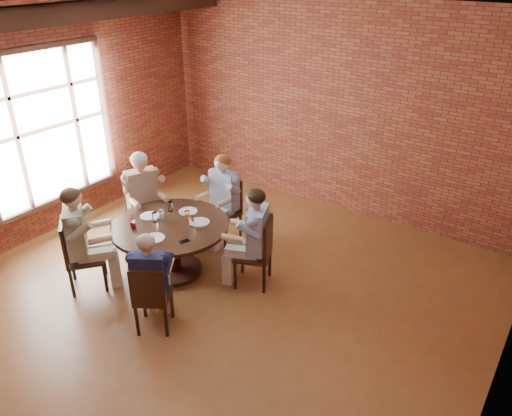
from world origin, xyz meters
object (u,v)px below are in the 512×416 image
Objects in this scene: dining_table at (171,239)px; chair_d at (77,252)px; diner_b at (222,199)px; diner_e at (151,282)px; diner_c at (144,199)px; chair_e at (151,296)px; chair_a at (259,250)px; chair_c at (143,207)px; diner_a at (253,238)px; smartphone at (184,241)px; chair_b at (226,207)px; diner_d at (83,239)px.

chair_d is at bearing -128.80° from dining_table.
diner_b reaches higher than dining_table.
chair_d is 1.37m from diner_e.
diner_c reaches higher than dining_table.
diner_b is at bearing -105.64° from chair_e.
chair_c reaches higher than chair_a.
chair_c is 1.09× the size of chair_e.
diner_a is at bearing -139.82° from diner_e.
chair_e is (1.40, -0.08, -0.04)m from chair_d.
smartphone reaches higher than dining_table.
chair_d is 1.43m from smartphone.
chair_e is 7.19× the size of smartphone.
chair_d is at bearing -130.42° from smartphone.
chair_d reaches higher than chair_b.
smartphone is (-0.19, 0.80, 0.26)m from chair_e.
dining_table is 1.13m from diner_a.
diner_e reaches higher than chair_a.
diner_d reaches higher than diner_e.
smartphone is at bearing -66.32° from chair_a.
diner_d reaches higher than chair_d.
chair_b is 0.70× the size of diner_b.
diner_e is at bearing -57.86° from dining_table.
chair_c is 2.13m from diner_e.
chair_a is 1.29m from diner_b.
dining_table is 1.18m from chair_b.
diner_d is at bearing -36.38° from diner_e.
diner_c is 1.50m from smartphone.
diner_e is at bearing -90.00° from chair_e.
chair_e reaches higher than dining_table.
diner_c is (-0.92, -0.77, 0.19)m from chair_b.
smartphone is (0.44, -1.41, 0.24)m from chair_b.
diner_b is 1.08× the size of diner_e.
chair_d is at bearing -32.99° from diner_e.
diner_a is 1.08× the size of diner_e.
dining_table is 1.21m from chair_e.
chair_e is (0.65, -1.03, -0.04)m from dining_table.
smartphone is at bearing -110.80° from diner_e.
chair_c reaches higher than dining_table.
chair_a is at bearing -65.65° from chair_c.
chair_c is at bearing -111.63° from chair_a.
diner_c reaches higher than smartphone.
smartphone is (1.15, 0.64, 0.04)m from diner_d.
chair_d reaches higher than smartphone.
smartphone is at bearing -71.72° from chair_b.
chair_d is (-0.78, -2.03, -0.16)m from diner_b.
diner_d is 1.58× the size of chair_e.
chair_c is 0.69× the size of diner_d.
chair_c is 0.69× the size of diner_c.
diner_e reaches higher than chair_c.
diner_d is (0.29, -1.31, 0.18)m from chair_c.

